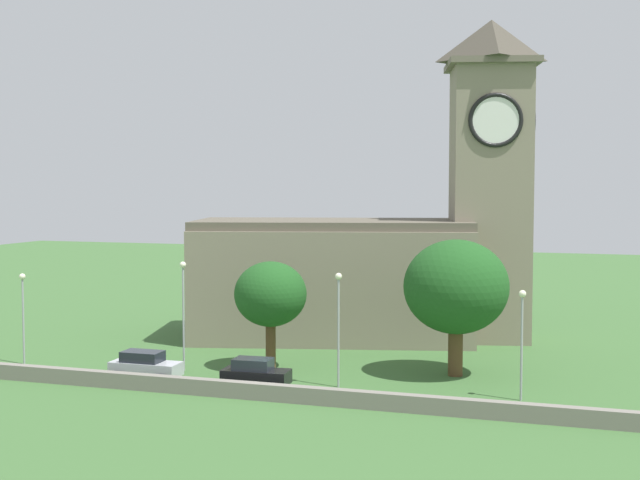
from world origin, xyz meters
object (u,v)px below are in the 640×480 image
church (379,250)px  streetlamp_central (338,311)px  car_black (255,374)px  tree_churchyard (270,295)px  streetlamp_west_mid (183,299)px  streetlamp_east_mid (522,326)px  tree_riverside_west (456,287)px  streetlamp_west_end (23,303)px  car_silver (145,366)px

church → streetlamp_central: 18.09m
car_black → tree_churchyard: 7.17m
church → streetlamp_west_mid: 19.28m
car_black → tree_churchyard: tree_churchyard is taller
streetlamp_east_mid → tree_riverside_west: tree_riverside_west is taller
streetlamp_west_mid → streetlamp_west_end: bearing=-172.4°
car_black → tree_churchyard: size_ratio=0.57×
streetlamp_east_mid → tree_churchyard: size_ratio=0.88×
church → streetlamp_west_mid: church is taller
car_silver → streetlamp_central: streetlamp_central is taller
streetlamp_east_mid → tree_churchyard: tree_churchyard is taller
car_black → streetlamp_central: bearing=22.5°
streetlamp_east_mid → tree_riverside_west: bearing=131.2°
streetlamp_central → church: bearing=95.8°
tree_churchyard → streetlamp_west_mid: bearing=-157.1°
streetlamp_west_mid → tree_churchyard: size_ratio=1.01×
car_silver → streetlamp_west_mid: bearing=71.5°
church → streetlamp_central: church is taller
church → car_silver: size_ratio=6.26×
car_silver → tree_riverside_west: (19.18, 7.53, 5.00)m
streetlamp_west_end → tree_churchyard: (17.34, 3.90, 0.81)m
church → streetlamp_west_end: bearing=-140.0°
streetlamp_west_mid → car_silver: bearing=-108.5°
tree_churchyard → streetlamp_west_end: bearing=-167.3°
streetlamp_central → tree_churchyard: bearing=148.6°
streetlamp_east_mid → tree_riverside_west: size_ratio=0.72×
car_silver → streetlamp_east_mid: streetlamp_east_mid is taller
car_black → tree_riverside_west: tree_riverside_west is taller
streetlamp_west_mid → streetlamp_east_mid: streetlamp_west_mid is taller
streetlamp_east_mid → tree_riverside_west: (-4.74, 5.40, 1.52)m
car_black → streetlamp_west_mid: size_ratio=0.57×
streetlamp_west_end → streetlamp_east_mid: 34.63m
streetlamp_west_end → church: bearing=40.0°
streetlamp_central → tree_churchyard: (-5.99, 3.66, 0.37)m
streetlamp_west_mid → streetlamp_east_mid: (22.79, -1.24, -0.54)m
streetlamp_west_mid → tree_churchyard: bearing=22.9°
streetlamp_west_end → streetlamp_central: bearing=0.6°
streetlamp_west_mid → tree_churchyard: streetlamp_west_mid is taller
church → streetlamp_west_mid: bearing=-120.4°
car_black → church: bearing=81.3°
car_black → streetlamp_central: streetlamp_central is taller
church → car_black: church is taller
church → streetlamp_central: size_ratio=4.01×
streetlamp_west_end → streetlamp_west_mid: streetlamp_west_mid is taller
streetlamp_central → car_black: bearing=-157.5°
church → tree_riverside_west: size_ratio=3.18×
streetlamp_west_mid → tree_riverside_west: 18.55m
streetlamp_west_mid → streetlamp_east_mid: 22.83m
car_black → streetlamp_east_mid: (16.14, 2.10, 3.48)m
car_black → streetlamp_central: 6.52m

